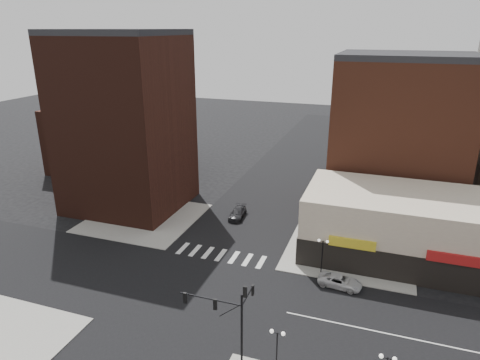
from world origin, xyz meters
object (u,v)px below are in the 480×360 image
(street_lamp_se_a, at_px, (277,341))
(traffic_signal, at_px, (232,312))
(dark_sedan_north, at_px, (238,213))
(street_lamp_ne, at_px, (323,248))
(white_suv, at_px, (340,281))

(street_lamp_se_a, bearing_deg, traffic_signal, 177.43)
(traffic_signal, bearing_deg, dark_sedan_north, 108.54)
(traffic_signal, relative_size, street_lamp_ne, 1.87)
(traffic_signal, distance_m, street_lamp_se_a, 4.12)
(street_lamp_ne, bearing_deg, dark_sedan_north, 141.08)
(street_lamp_ne, distance_m, white_suv, 3.95)
(white_suv, relative_size, dark_sedan_north, 0.98)
(street_lamp_se_a, relative_size, street_lamp_ne, 1.00)
(street_lamp_se_a, distance_m, white_suv, 14.80)
(traffic_signal, height_order, dark_sedan_north, traffic_signal)
(street_lamp_ne, bearing_deg, street_lamp_se_a, -93.58)
(street_lamp_ne, xyz_separation_m, dark_sedan_north, (-13.82, 11.16, -2.61))
(street_lamp_se_a, relative_size, white_suv, 0.91)
(white_suv, height_order, dark_sedan_north, dark_sedan_north)
(street_lamp_se_a, height_order, street_lamp_ne, same)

